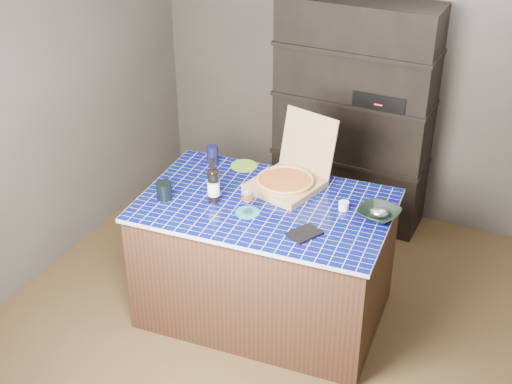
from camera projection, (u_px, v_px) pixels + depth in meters
The scene contains 14 objects.
room at pixel (271, 155), 4.18m from camera, with size 3.50×3.50×3.50m.
shelving_unit at pixel (354, 114), 5.54m from camera, with size 1.20×0.41×1.80m.
kitchen_island at pixel (265, 259), 4.67m from camera, with size 1.64×1.12×0.86m.
pizza_box at pixel (288, 179), 4.61m from camera, with size 0.51×0.57×0.44m.
mead_bottle at pixel (213, 185), 4.43m from camera, with size 0.08×0.08×0.30m.
teal_trivet at pixel (248, 212), 4.36m from camera, with size 0.15×0.15×0.01m, color teal.
wine_glass at pixel (248, 195), 4.30m from camera, with size 0.08×0.08×0.17m.
tumbler at pixel (164, 191), 4.49m from camera, with size 0.10×0.10×0.11m, color black.
dvd_case at pixel (304, 234), 4.15m from camera, with size 0.13×0.19×0.01m, color black.
bowl at pixel (379, 214), 4.30m from camera, with size 0.25×0.25×0.06m, color black.
foil_contents at pixel (379, 212), 4.29m from camera, with size 0.11×0.09×0.05m, color silver.
white_jar at pixel (344, 206), 4.38m from camera, with size 0.06×0.06×0.05m, color white.
navy_cup at pixel (212, 155), 4.90m from camera, with size 0.08×0.08×0.13m, color black.
green_trivet at pixel (244, 166), 4.89m from camera, with size 0.19×0.19×0.01m, color #68A523.
Camera 1 is at (1.55, -3.39, 3.16)m, focal length 50.00 mm.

